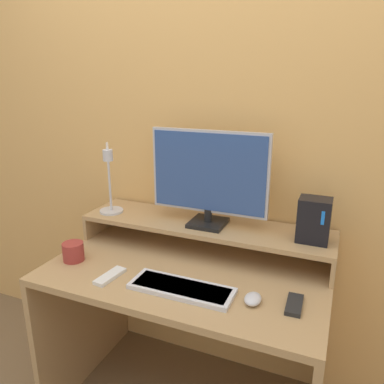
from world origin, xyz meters
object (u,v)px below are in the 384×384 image
Objects in this scene: mouse at (253,299)px; remote_secondary at (294,305)px; desk_lamp at (110,187)px; router_dock at (314,220)px; keyboard at (182,288)px; remote_control at (110,276)px; monitor at (209,176)px; mug at (73,252)px.

remote_secondary is (0.14, 0.04, -0.01)m from mouse.
desk_lamp reaches higher than mouse.
desk_lamp reaches higher than router_dock.
keyboard is 2.63× the size of remote_control.
router_dock is at bearing 4.60° from desk_lamp.
remote_control is (-0.31, -0.03, -0.00)m from keyboard.
remote_control is at bearing -57.91° from desk_lamp.
desk_lamp is at bearing 165.87° from remote_secondary.
monitor is 0.65m from remote_secondary.
remote_secondary is (0.73, 0.09, 0.00)m from remote_control.
mug is (-0.04, -0.25, -0.24)m from desk_lamp.
mug is (-0.24, 0.07, 0.03)m from remote_control.
mouse reaches higher than keyboard.
monitor is 0.49m from router_dock.
remote_secondary is at bearing 8.23° from keyboard.
mug reaches higher than remote_control.
router_dock is at bearing 40.39° from keyboard.
mug reaches higher than keyboard.
monitor is 6.41× the size of mouse.
router_dock reaches higher than mug.
monitor is 4.06× the size of remote_secondary.
monitor reaches higher than keyboard.
keyboard reaches higher than remote_control.
keyboard is at bearing -139.61° from router_dock.
remote_control is at bearing -173.10° from remote_secondary.
desk_lamp is 1.92× the size of router_dock.
keyboard is 0.28m from mouse.
remote_secondary is 1.44× the size of mug.
remote_secondary is at bearing -34.87° from monitor.
remote_secondary is at bearing 6.90° from remote_control.
monitor is at bearing 145.13° from remote_secondary.
router_dock is 0.88m from remote_control.
desk_lamp is at bearing 122.09° from remote_control.
mouse is 0.83m from mug.
desk_lamp is at bearing -175.40° from router_dock.
keyboard is at bearing 5.10° from remote_control.
mouse is 0.55× the size of remote_control.
keyboard is 0.42m from remote_secondary.
monitor reaches higher than desk_lamp.
remote_secondary is at bearing 14.04° from mouse.
mouse is (0.79, -0.27, -0.27)m from desk_lamp.
desk_lamp is 0.96m from router_dock.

